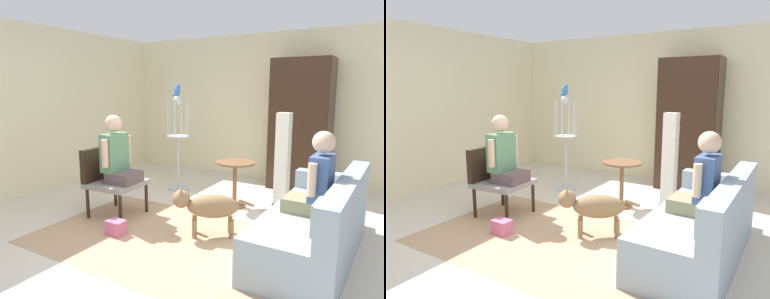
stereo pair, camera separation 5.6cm
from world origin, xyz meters
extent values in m
plane|color=beige|center=(0.00, 0.00, 0.00)|extent=(7.63, 7.63, 0.00)
cube|color=beige|center=(0.00, 3.24, 1.33)|extent=(6.62, 0.12, 2.65)
cube|color=beige|center=(-3.07, 0.30, 1.33)|extent=(0.12, 6.96, 2.65)
cube|color=tan|center=(-0.17, 0.00, 0.00)|extent=(2.97, 1.93, 0.01)
cube|color=#8EA0AD|center=(1.27, 0.45, 0.23)|extent=(0.84, 1.97, 0.45)
cube|color=#8EA0AD|center=(1.58, 0.44, 0.64)|extent=(0.22, 1.95, 0.38)
cube|color=#8EA0AD|center=(1.29, 1.33, 0.56)|extent=(0.81, 0.20, 0.22)
cube|color=gray|center=(1.44, -0.04, 0.59)|extent=(0.11, 0.32, 0.28)
cube|color=gray|center=(1.45, 0.49, 0.59)|extent=(0.11, 0.33, 0.28)
cylinder|color=black|center=(-0.93, 0.58, 0.20)|extent=(0.04, 0.04, 0.41)
cylinder|color=black|center=(-0.90, 0.03, 0.20)|extent=(0.04, 0.04, 0.41)
cylinder|color=black|center=(-1.47, 0.54, 0.20)|extent=(0.04, 0.04, 0.41)
cylinder|color=black|center=(-1.44, 0.00, 0.20)|extent=(0.04, 0.04, 0.41)
cube|color=gray|center=(-1.18, 0.29, 0.44)|extent=(0.67, 0.69, 0.06)
cube|color=black|center=(-1.46, 0.27, 0.69)|extent=(0.12, 0.65, 0.44)
cube|color=#897E59|center=(1.18, 0.45, 0.52)|extent=(0.38, 0.36, 0.14)
cube|color=#3F598C|center=(1.34, 0.45, 0.82)|extent=(0.19, 0.36, 0.45)
sphere|color=#DDB293|center=(1.34, 0.45, 1.17)|extent=(0.21, 0.21, 0.21)
cylinder|color=#DDB293|center=(1.29, 0.23, 0.84)|extent=(0.08, 0.08, 0.31)
cylinder|color=#DDB293|center=(1.30, 0.67, 0.84)|extent=(0.08, 0.08, 0.31)
cube|color=#5A474A|center=(-1.06, 0.29, 0.54)|extent=(0.37, 0.40, 0.14)
cube|color=#598C66|center=(-1.20, 0.28, 0.85)|extent=(0.20, 0.39, 0.49)
sphere|color=#DDB293|center=(-1.20, 0.28, 1.23)|extent=(0.22, 0.22, 0.22)
cylinder|color=#DDB293|center=(-1.18, 0.52, 0.88)|extent=(0.08, 0.08, 0.34)
cylinder|color=#DDB293|center=(-1.15, 0.06, 0.88)|extent=(0.08, 0.08, 0.34)
cylinder|color=brown|center=(0.00, 1.42, 0.64)|extent=(0.56, 0.56, 0.02)
cylinder|color=brown|center=(0.00, 1.42, 0.31)|extent=(0.06, 0.06, 0.63)
cylinder|color=brown|center=(0.00, 1.42, 0.01)|extent=(0.31, 0.31, 0.03)
ellipsoid|color=olive|center=(0.21, 0.35, 0.35)|extent=(0.65, 0.53, 0.27)
sphere|color=olive|center=(-0.11, 0.18, 0.43)|extent=(0.20, 0.20, 0.20)
cone|color=olive|center=(-0.08, 0.13, 0.54)|extent=(0.06, 0.06, 0.06)
cone|color=olive|center=(-0.13, 0.22, 0.54)|extent=(0.06, 0.06, 0.06)
cylinder|color=olive|center=(0.53, 0.54, 0.39)|extent=(0.18, 0.12, 0.10)
cylinder|color=olive|center=(0.06, 0.18, 0.11)|extent=(0.06, 0.06, 0.22)
cylinder|color=olive|center=(-0.02, 0.32, 0.11)|extent=(0.06, 0.06, 0.22)
cylinder|color=olive|center=(0.43, 0.39, 0.11)|extent=(0.06, 0.06, 0.22)
cylinder|color=olive|center=(0.35, 0.53, 0.11)|extent=(0.06, 0.06, 0.22)
cylinder|color=silver|center=(-1.16, 1.72, 0.01)|extent=(0.36, 0.36, 0.03)
cylinder|color=silver|center=(-1.16, 1.72, 0.44)|extent=(0.04, 0.04, 0.89)
cylinder|color=silver|center=(-1.16, 1.72, 0.90)|extent=(0.37, 0.37, 0.02)
cylinder|color=silver|center=(-0.99, 1.72, 1.19)|extent=(0.01, 0.01, 0.57)
cylinder|color=silver|center=(-1.02, 1.83, 1.19)|extent=(0.01, 0.01, 0.57)
cylinder|color=silver|center=(-1.11, 1.89, 1.19)|extent=(0.01, 0.01, 0.57)
cylinder|color=silver|center=(-1.22, 1.89, 1.19)|extent=(0.01, 0.01, 0.57)
cylinder|color=silver|center=(-1.30, 1.83, 1.19)|extent=(0.01, 0.01, 0.57)
cylinder|color=silver|center=(-1.34, 1.72, 1.19)|extent=(0.01, 0.01, 0.57)
cylinder|color=silver|center=(-1.30, 1.62, 1.19)|extent=(0.01, 0.01, 0.57)
cylinder|color=silver|center=(-1.22, 1.56, 1.19)|extent=(0.01, 0.01, 0.57)
cylinder|color=silver|center=(-1.11, 1.56, 1.19)|extent=(0.01, 0.01, 0.57)
cylinder|color=silver|center=(-1.02, 1.62, 1.19)|extent=(0.01, 0.01, 0.57)
sphere|color=silver|center=(-1.16, 1.72, 1.48)|extent=(0.15, 0.15, 0.15)
ellipsoid|color=blue|center=(-1.17, 1.72, 1.63)|extent=(0.09, 0.10, 0.16)
sphere|color=blue|center=(-1.15, 1.72, 1.71)|extent=(0.07, 0.07, 0.07)
cone|color=#D8BF4C|center=(-1.11, 1.72, 1.71)|extent=(0.03, 0.02, 0.02)
ellipsoid|color=blue|center=(-1.21, 1.72, 1.57)|extent=(0.12, 0.03, 0.04)
cube|color=#4C4742|center=(0.58, 1.73, 0.03)|extent=(0.20, 0.20, 0.06)
cube|color=white|center=(0.58, 1.73, 0.70)|extent=(0.18, 0.18, 1.28)
cube|color=#382316|center=(0.54, 2.83, 1.08)|extent=(0.94, 0.56, 2.15)
cube|color=#D8668C|center=(-0.77, -0.20, 0.09)|extent=(0.21, 0.16, 0.17)
camera|label=1|loc=(1.94, -2.99, 1.67)|focal=32.47mm
camera|label=2|loc=(1.99, -2.96, 1.67)|focal=32.47mm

